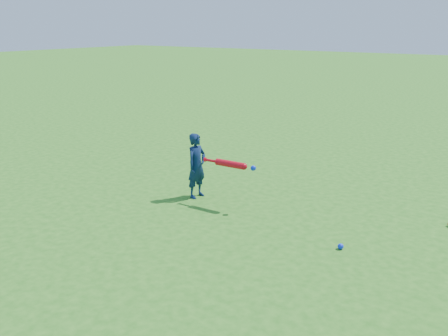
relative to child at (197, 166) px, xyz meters
name	(u,v)px	position (x,y,z in m)	size (l,w,h in m)	color
ground	(201,186)	(-0.26, 0.44, -0.50)	(80.00, 80.00, 0.00)	#26701A
child	(197,166)	(0.00, 0.00, 0.00)	(0.37, 0.24, 1.00)	#0E1F43
ground_ball_blue	(341,246)	(2.56, -0.53, -0.47)	(0.07, 0.07, 0.07)	#0D2DEC
bat_swing	(232,164)	(0.68, -0.04, 0.14)	(0.88, 0.11, 0.10)	red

